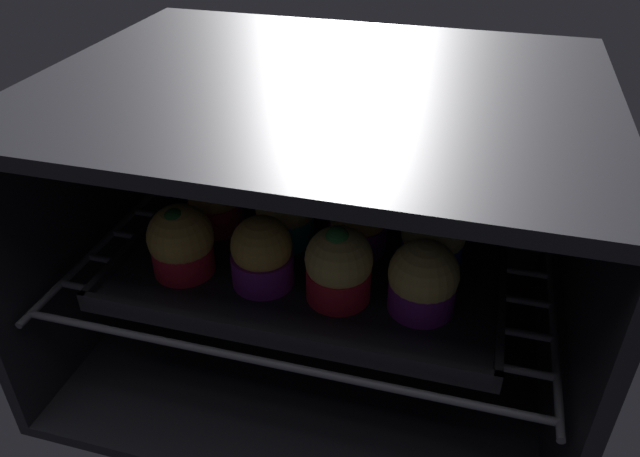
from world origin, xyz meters
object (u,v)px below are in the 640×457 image
at_px(muffin_row2_col3, 442,195).
at_px(muffin_row0_col0, 181,242).
at_px(muffin_row1_col3, 433,236).
at_px(muffin_row2_col0, 243,166).
at_px(muffin_row1_col0, 215,199).
at_px(muffin_row2_col1, 306,178).
at_px(baking_tray, 320,247).
at_px(muffin_row0_col1, 262,254).
at_px(muffin_row1_col2, 358,224).
at_px(muffin_row0_col3, 423,280).
at_px(muffin_row2_col2, 374,187).
at_px(muffin_row1_col1, 285,214).
at_px(muffin_row0_col2, 339,266).

bearing_deg(muffin_row2_col3, muffin_row0_col0, -146.22).
height_order(muffin_row1_col3, muffin_row2_col0, muffin_row2_col0).
bearing_deg(muffin_row1_col0, muffin_row2_col3, 17.10).
height_order(muffin_row1_col0, muffin_row2_col1, same).
distance_m(muffin_row0_col0, muffin_row2_col3, 0.32).
relative_size(baking_tray, muffin_row2_col1, 5.22).
height_order(muffin_row0_col0, muffin_row0_col1, muffin_row0_col0).
relative_size(muffin_row1_col2, muffin_row2_col0, 0.86).
distance_m(muffin_row0_col3, muffin_row2_col2, 0.19).
relative_size(muffin_row0_col1, muffin_row0_col3, 1.02).
xyz_separation_m(muffin_row0_col1, muffin_row2_col2, (0.09, 0.17, 0.00)).
height_order(muffin_row0_col1, muffin_row2_col2, muffin_row2_col2).
relative_size(muffin_row0_col1, muffin_row2_col0, 0.95).
xyz_separation_m(muffin_row0_col3, muffin_row1_col3, (0.00, 0.08, -0.00)).
xyz_separation_m(baking_tray, muffin_row0_col1, (-0.04, -0.09, 0.04)).
bearing_deg(muffin_row1_col2, muffin_row1_col1, -176.34).
height_order(baking_tray, muffin_row0_col2, muffin_row0_col2).
bearing_deg(muffin_row0_col0, muffin_row1_col3, 18.77).
bearing_deg(baking_tray, muffin_row0_col3, -33.16).
height_order(muffin_row0_col0, muffin_row0_col3, muffin_row0_col0).
bearing_deg(muffin_row1_col0, muffin_row2_col2, 24.16).
height_order(muffin_row1_col1, muffin_row2_col2, muffin_row2_col2).
distance_m(baking_tray, muffin_row1_col1, 0.06).
bearing_deg(muffin_row0_col0, muffin_row2_col0, 89.90).
bearing_deg(muffin_row1_col2, muffin_row1_col0, 179.67).
distance_m(muffin_row0_col3, muffin_row1_col0, 0.28).
xyz_separation_m(baking_tray, muffin_row2_col0, (-0.13, 0.09, 0.05)).
height_order(muffin_row0_col2, muffin_row2_col3, muffin_row0_col2).
xyz_separation_m(muffin_row1_col2, muffin_row2_col3, (0.09, 0.08, 0.01)).
height_order(baking_tray, muffin_row2_col3, muffin_row2_col3).
relative_size(muffin_row2_col0, muffin_row2_col2, 0.96).
distance_m(muffin_row0_col3, muffin_row1_col3, 0.08).
bearing_deg(muffin_row0_col2, muffin_row0_col0, -179.66).
bearing_deg(muffin_row0_col0, muffin_row0_col3, 1.19).
distance_m(muffin_row1_col3, muffin_row2_col2, 0.12).
xyz_separation_m(muffin_row1_col0, muffin_row2_col3, (0.27, 0.08, 0.00)).
relative_size(muffin_row1_col0, muffin_row1_col1, 0.98).
relative_size(baking_tray, muffin_row0_col1, 5.34).
distance_m(baking_tray, muffin_row1_col0, 0.14).
distance_m(muffin_row0_col3, muffin_row1_col1, 0.19).
xyz_separation_m(muffin_row0_col3, muffin_row1_col2, (-0.09, 0.09, -0.00)).
distance_m(muffin_row1_col0, muffin_row2_col1, 0.12).
bearing_deg(muffin_row2_col2, muffin_row0_col2, -90.83).
bearing_deg(muffin_row0_col2, muffin_row2_col1, 116.45).
distance_m(muffin_row0_col0, muffin_row0_col1, 0.09).
bearing_deg(muffin_row2_col1, muffin_row0_col2, -63.55).
xyz_separation_m(muffin_row0_col1, muffin_row1_col2, (0.09, 0.09, -0.00)).
xyz_separation_m(muffin_row0_col3, muffin_row2_col0, (-0.26, 0.18, 0.00)).
bearing_deg(muffin_row0_col1, muffin_row2_col1, 90.77).
bearing_deg(muffin_row2_col3, muffin_row2_col1, -179.62).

